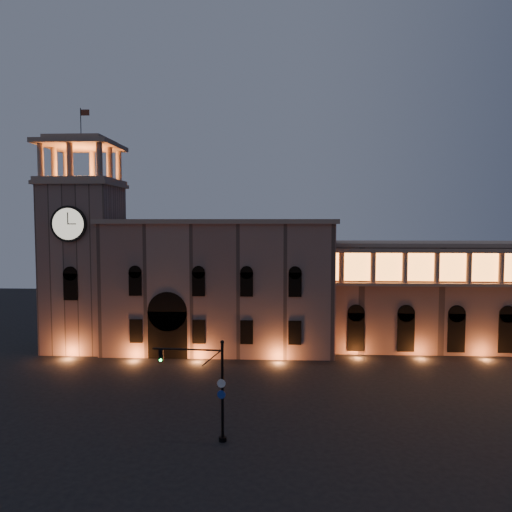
# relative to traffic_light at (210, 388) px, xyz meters

# --- Properties ---
(ground) EXTENTS (160.00, 160.00, 0.00)m
(ground) POSITION_rel_traffic_light_xyz_m (-0.65, 7.27, -4.24)
(ground) COLOR black
(ground) RESTS_ON ground
(government_building) EXTENTS (30.80, 12.80, 17.60)m
(government_building) POSITION_rel_traffic_light_xyz_m (-2.73, 29.20, 4.53)
(government_building) COLOR #816154
(government_building) RESTS_ON ground
(clock_tower) EXTENTS (9.80, 9.80, 32.40)m
(clock_tower) POSITION_rel_traffic_light_xyz_m (-21.15, 28.25, 8.26)
(clock_tower) COLOR #816154
(clock_tower) RESTS_ON ground
(colonnade_wing) EXTENTS (40.60, 11.50, 14.50)m
(colonnade_wing) POSITION_rel_traffic_light_xyz_m (31.35, 31.19, 3.09)
(colonnade_wing) COLOR #7C5C4F
(colonnade_wing) RESTS_ON ground
(traffic_light) EXTENTS (5.88, 0.83, 8.08)m
(traffic_light) POSITION_rel_traffic_light_xyz_m (0.00, 0.00, 0.00)
(traffic_light) COLOR black
(traffic_light) RESTS_ON ground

